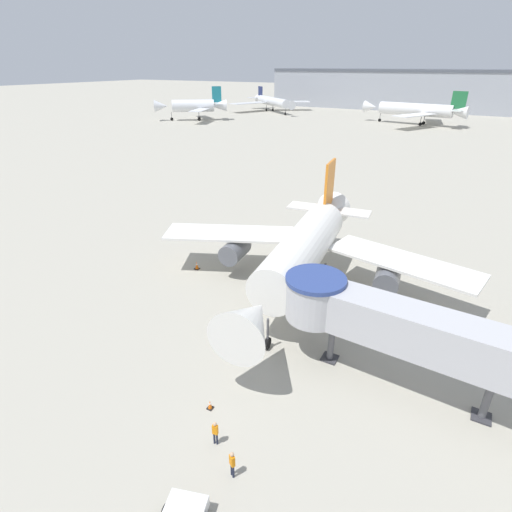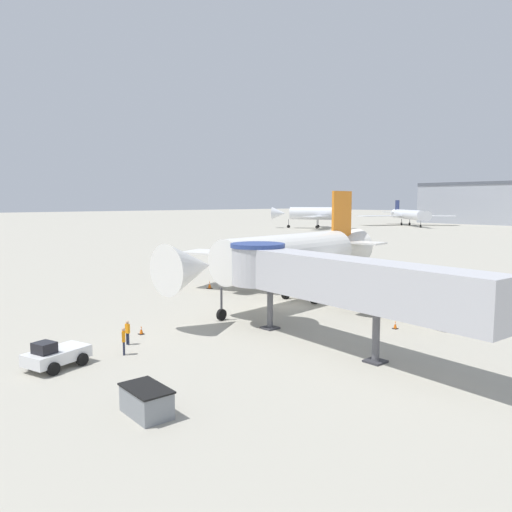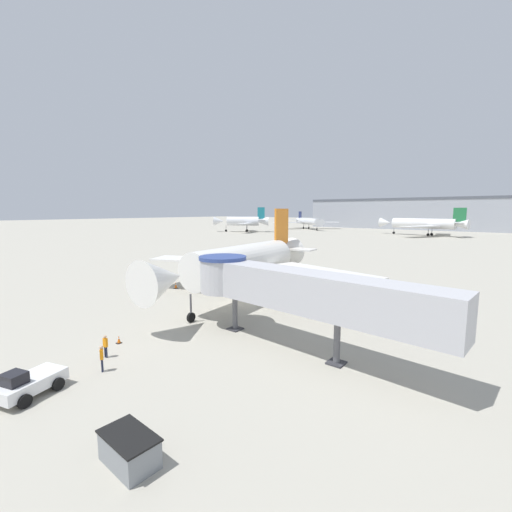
% 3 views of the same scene
% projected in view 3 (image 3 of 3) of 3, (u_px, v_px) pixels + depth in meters
% --- Properties ---
extents(ground_plane, '(800.00, 800.00, 0.00)m').
position_uv_depth(ground_plane, '(245.00, 304.00, 37.38)').
color(ground_plane, '#A8A393').
extents(main_airplane, '(29.52, 25.81, 10.36)m').
position_uv_depth(main_airplane, '(245.00, 263.00, 37.92)').
color(main_airplane, white).
rests_on(main_airplane, ground_plane).
extents(jet_bridge, '(20.78, 4.54, 6.21)m').
position_uv_depth(jet_bridge, '(286.00, 287.00, 25.04)').
color(jet_bridge, '#B7B7BC').
rests_on(jet_bridge, ground_plane).
extents(pushback_tug_white, '(2.84, 3.85, 1.63)m').
position_uv_depth(pushback_tug_white, '(28.00, 383.00, 18.71)').
color(pushback_tug_white, silver).
rests_on(pushback_tug_white, ground_plane).
extents(service_container_gray, '(2.62, 1.59, 1.26)m').
position_uv_depth(service_container_gray, '(129.00, 449.00, 13.68)').
color(service_container_gray, gray).
rests_on(service_container_gray, ground_plane).
extents(traffic_cone_starboard_wing, '(0.36, 0.36, 0.60)m').
position_uv_depth(traffic_cone_starboard_wing, '(337.00, 321.00, 30.73)').
color(traffic_cone_starboard_wing, black).
rests_on(traffic_cone_starboard_wing, ground_plane).
extents(traffic_cone_near_nose, '(0.37, 0.37, 0.61)m').
position_uv_depth(traffic_cone_near_nose, '(119.00, 340.00, 26.21)').
color(traffic_cone_near_nose, black).
rests_on(traffic_cone_near_nose, ground_plane).
extents(traffic_cone_port_wing, '(0.51, 0.51, 0.84)m').
position_uv_depth(traffic_cone_port_wing, '(176.00, 285.00, 44.73)').
color(traffic_cone_port_wing, black).
rests_on(traffic_cone_port_wing, ground_plane).
extents(ground_crew_marshaller, '(0.33, 0.23, 1.60)m').
position_uv_depth(ground_crew_marshaller, '(105.00, 345.00, 23.58)').
color(ground_crew_marshaller, '#1E2338').
rests_on(ground_crew_marshaller, ground_plane).
extents(ground_crew_wing_walker, '(0.38, 0.33, 1.70)m').
position_uv_depth(ground_crew_wing_walker, '(102.00, 357.00, 21.51)').
color(ground_crew_wing_walker, '#1E2338').
rests_on(ground_crew_wing_walker, ground_plane).
extents(background_jet_navy_tail, '(32.73, 31.08, 9.60)m').
position_uv_depth(background_jet_navy_tail, '(308.00, 221.00, 187.09)').
color(background_jet_navy_tail, silver).
rests_on(background_jet_navy_tail, ground_plane).
extents(background_jet_green_tail, '(35.09, 36.41, 11.18)m').
position_uv_depth(background_jet_green_tail, '(425.00, 224.00, 138.40)').
color(background_jet_green_tail, white).
rests_on(background_jet_green_tail, ground_plane).
extents(background_jet_teal_tail, '(23.56, 23.91, 11.63)m').
position_uv_depth(background_jet_teal_tail, '(244.00, 221.00, 163.43)').
color(background_jet_teal_tail, silver).
rests_on(background_jet_teal_tail, ground_plane).
extents(terminal_building, '(145.01, 22.87, 16.86)m').
position_uv_depth(terminal_building, '(445.00, 214.00, 178.96)').
color(terminal_building, '#999EA8').
rests_on(terminal_building, ground_plane).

